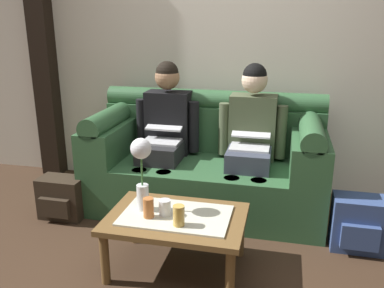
% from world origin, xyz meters
% --- Properties ---
extents(ground_plane, '(14.00, 14.00, 0.00)m').
position_xyz_m(ground_plane, '(0.00, 0.00, 0.00)').
color(ground_plane, '#382619').
extents(back_wall_patterned, '(6.00, 0.12, 2.90)m').
position_xyz_m(back_wall_patterned, '(0.00, 1.70, 1.45)').
color(back_wall_patterned, beige).
rests_on(back_wall_patterned, ground_plane).
extents(timber_pillar, '(0.20, 0.20, 2.90)m').
position_xyz_m(timber_pillar, '(-1.72, 1.58, 1.45)').
color(timber_pillar, black).
rests_on(timber_pillar, ground_plane).
extents(couch, '(1.93, 0.88, 0.96)m').
position_xyz_m(couch, '(0.00, 1.17, 0.38)').
color(couch, '#2D5633').
rests_on(couch, ground_plane).
extents(person_left, '(0.56, 0.67, 1.22)m').
position_xyz_m(person_left, '(-0.37, 1.17, 0.66)').
color(person_left, '#232326').
rests_on(person_left, ground_plane).
extents(person_right, '(0.56, 0.67, 1.22)m').
position_xyz_m(person_right, '(0.37, 1.17, 0.66)').
color(person_right, '#383D4C').
rests_on(person_right, ground_plane).
extents(coffee_table, '(0.86, 0.59, 0.39)m').
position_xyz_m(coffee_table, '(0.00, 0.18, 0.33)').
color(coffee_table, brown).
rests_on(coffee_table, ground_plane).
extents(flower_vase, '(0.13, 0.13, 0.48)m').
position_xyz_m(flower_vase, '(-0.22, 0.20, 0.69)').
color(flower_vase, silver).
rests_on(flower_vase, coffee_table).
extents(cup_near_left, '(0.07, 0.07, 0.13)m').
position_xyz_m(cup_near_left, '(0.05, 0.05, 0.45)').
color(cup_near_left, gold).
rests_on(cup_near_left, coffee_table).
extents(cup_near_right, '(0.07, 0.07, 0.13)m').
position_xyz_m(cup_near_right, '(-0.15, 0.11, 0.45)').
color(cup_near_right, '#B26633').
rests_on(cup_near_right, coffee_table).
extents(cup_far_center, '(0.07, 0.07, 0.10)m').
position_xyz_m(cup_far_center, '(-0.07, 0.16, 0.44)').
color(cup_far_center, silver).
rests_on(cup_far_center, coffee_table).
extents(backpack_left, '(0.36, 0.26, 0.34)m').
position_xyz_m(backpack_left, '(-1.09, 0.65, 0.17)').
color(backpack_left, '#2D2319').
rests_on(backpack_left, ground_plane).
extents(backpack_right, '(0.35, 0.27, 0.38)m').
position_xyz_m(backpack_right, '(1.17, 0.70, 0.19)').
color(backpack_right, '#33477A').
rests_on(backpack_right, ground_plane).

